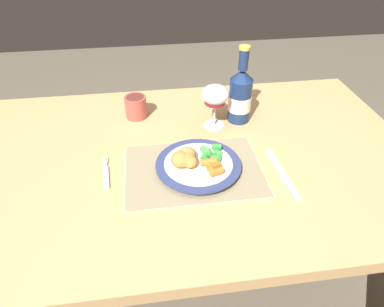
% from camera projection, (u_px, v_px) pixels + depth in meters
% --- Properties ---
extents(ground_plane, '(6.00, 6.00, 0.00)m').
position_uv_depth(ground_plane, '(187.00, 292.00, 1.46)').
color(ground_plane, brown).
extents(dining_table, '(1.38, 0.85, 0.74)m').
position_uv_depth(dining_table, '(186.00, 177.00, 1.06)').
color(dining_table, tan).
rests_on(dining_table, ground).
extents(placemat, '(0.38, 0.27, 0.01)m').
position_uv_depth(placemat, '(194.00, 171.00, 0.94)').
color(placemat, '#CCB789').
rests_on(placemat, dining_table).
extents(dinner_plate, '(0.24, 0.24, 0.02)m').
position_uv_depth(dinner_plate, '(198.00, 166.00, 0.94)').
color(dinner_plate, white).
rests_on(dinner_plate, placemat).
extents(breaded_croquettes, '(0.09, 0.10, 0.04)m').
position_uv_depth(breaded_croquettes, '(184.00, 158.00, 0.92)').
color(breaded_croquettes, '#B77F3D').
rests_on(breaded_croquettes, dinner_plate).
extents(green_beans_pile, '(0.07, 0.08, 0.02)m').
position_uv_depth(green_beans_pile, '(212.00, 154.00, 0.95)').
color(green_beans_pile, '#338438').
rests_on(green_beans_pile, dinner_plate).
extents(glazed_carrots, '(0.06, 0.07, 0.02)m').
position_uv_depth(glazed_carrots, '(212.00, 166.00, 0.91)').
color(glazed_carrots, orange).
rests_on(glazed_carrots, dinner_plate).
extents(fork, '(0.03, 0.13, 0.01)m').
position_uv_depth(fork, '(106.00, 175.00, 0.93)').
color(fork, silver).
rests_on(fork, dining_table).
extents(table_knife, '(0.02, 0.22, 0.01)m').
position_uv_depth(table_knife, '(284.00, 177.00, 0.92)').
color(table_knife, silver).
rests_on(table_knife, dining_table).
extents(wine_glass, '(0.09, 0.09, 0.15)m').
position_uv_depth(wine_glass, '(215.00, 96.00, 1.07)').
color(wine_glass, silver).
rests_on(wine_glass, dining_table).
extents(bottle, '(0.08, 0.08, 0.25)m').
position_uv_depth(bottle, '(240.00, 95.00, 1.11)').
color(bottle, navy).
rests_on(bottle, dining_table).
extents(drinking_cup, '(0.07, 0.07, 0.07)m').
position_uv_depth(drinking_cup, '(136.00, 106.00, 1.15)').
color(drinking_cup, '#B24C42').
rests_on(drinking_cup, dining_table).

